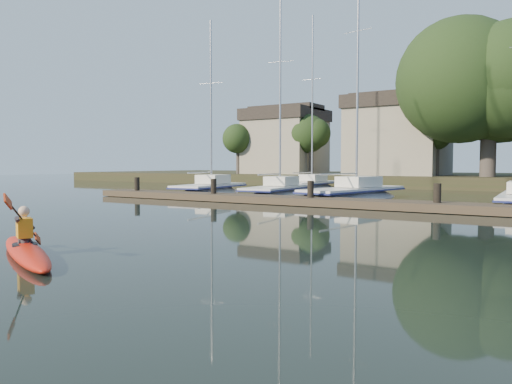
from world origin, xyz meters
The scene contains 8 objects.
ground centered at (0.00, 0.00, 0.00)m, with size 160.00×160.00×0.00m, color black.
kayak centered at (-2.09, -1.62, 0.19)m, with size 4.65×2.62×1.55m.
dock centered at (0.00, 14.00, 0.20)m, with size 34.00×2.00×1.80m.
sailboat_0 centered at (-12.69, 18.36, -0.21)m, with size 3.52×8.41×12.94m.
sailboat_1 centered at (-7.72, 18.96, -0.20)m, with size 3.35×9.07×14.48m.
sailboat_2 centered at (-2.67, 18.81, -0.20)m, with size 3.84×10.12×16.35m.
sailboat_5 centered at (-9.75, 27.45, -0.19)m, with size 2.42×9.08×14.93m.
shore centered at (1.61, 40.29, 3.23)m, with size 90.00×25.25×12.75m.
Camera 1 is at (8.01, -7.95, 2.03)m, focal length 35.00 mm.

